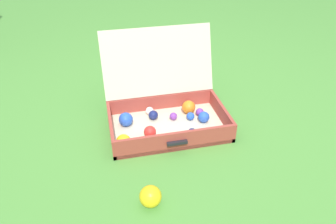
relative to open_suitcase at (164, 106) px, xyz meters
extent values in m
plane|color=#4C8C38|center=(0.05, -0.11, -0.11)|extent=(16.00, 16.00, 0.00)
cube|color=beige|center=(0.01, -0.08, -0.10)|extent=(0.68, 0.41, 0.03)
cube|color=#9E3D33|center=(-0.32, -0.08, -0.05)|extent=(0.02, 0.41, 0.12)
cube|color=#9E3D33|center=(0.33, -0.08, -0.05)|extent=(0.02, 0.41, 0.12)
cube|color=#9E3D33|center=(0.01, -0.27, -0.05)|extent=(0.64, 0.02, 0.12)
cube|color=#9E3D33|center=(0.01, 0.12, -0.05)|extent=(0.64, 0.02, 0.12)
cube|color=beige|center=(0.01, 0.20, 0.20)|extent=(0.68, 0.16, 0.39)
cube|color=black|center=(0.01, -0.29, -0.05)|extent=(0.11, 0.02, 0.02)
sphere|color=navy|center=(0.11, -0.21, -0.06)|extent=(0.05, 0.05, 0.05)
sphere|color=navy|center=(-0.06, 0.01, -0.06)|extent=(0.06, 0.06, 0.06)
sphere|color=yellow|center=(-0.27, -0.22, -0.05)|extent=(0.08, 0.08, 0.08)
sphere|color=orange|center=(0.16, 0.03, -0.05)|extent=(0.08, 0.08, 0.08)
sphere|color=blue|center=(0.15, -0.04, -0.06)|extent=(0.05, 0.05, 0.05)
sphere|color=blue|center=(-0.23, -0.02, -0.05)|extent=(0.08, 0.08, 0.08)
sphere|color=purple|center=(0.22, -0.01, -0.06)|extent=(0.05, 0.05, 0.05)
sphere|color=purple|center=(0.05, -0.02, -0.07)|extent=(0.05, 0.05, 0.05)
sphere|color=red|center=(-0.11, -0.16, -0.05)|extent=(0.07, 0.07, 0.07)
sphere|color=white|center=(-0.08, 0.07, -0.06)|extent=(0.05, 0.05, 0.05)
sphere|color=blue|center=(0.22, -0.08, -0.05)|extent=(0.07, 0.07, 0.07)
sphere|color=yellow|center=(-0.19, -0.61, -0.06)|extent=(0.10, 0.10, 0.10)
camera|label=1|loc=(-0.34, -1.58, 1.03)|focal=34.59mm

